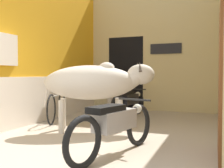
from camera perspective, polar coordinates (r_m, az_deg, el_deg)
The scene contains 9 objects.
ground_plane at distance 3.74m, azimuth -11.32°, elevation -16.02°, with size 30.00×30.00×0.00m, color tan.
wall_left_shopfront at distance 6.95m, azimuth -14.28°, elevation 8.24°, with size 0.25×5.28×3.96m.
wall_back_with_doorway at distance 8.85m, azimuth 6.59°, elevation 5.26°, with size 4.04×0.93×3.96m.
cow at distance 5.41m, azimuth -3.44°, elevation 0.37°, with size 2.28×1.52×1.44m.
motorcycle_near at distance 3.77m, azimuth 0.63°, elevation -8.83°, with size 0.71×1.96×0.78m.
motorcycle_far at distance 7.25m, azimuth 3.64°, elevation -3.76°, with size 0.58×1.87×0.75m.
bicycle at distance 6.68m, azimuth -11.88°, elevation -4.80°, with size 0.66×1.66×0.72m.
shopkeeper_seated at distance 8.20m, azimuth 2.26°, elevation -1.36°, with size 0.38×0.34×1.24m.
plastic_stool at distance 8.47m, azimuth -0.44°, elevation -4.12°, with size 0.28×0.28×0.46m.
Camera 1 is at (1.93, -2.98, 1.16)m, focal length 42.00 mm.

